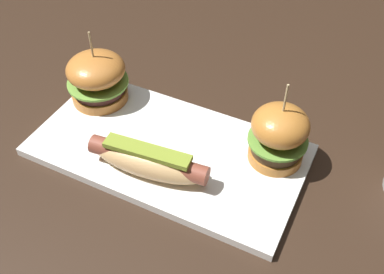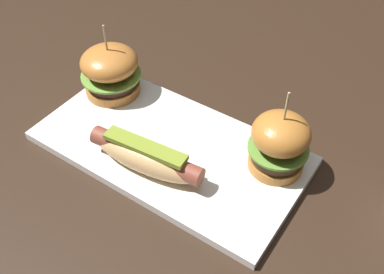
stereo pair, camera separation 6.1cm
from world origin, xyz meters
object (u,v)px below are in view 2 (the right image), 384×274
Objects in this scene: hot_dog at (146,157)px; slider_right at (279,143)px; platter_main at (170,148)px; slider_left at (110,71)px.

slider_right is at bearing 35.46° from hot_dog.
hot_dog is (0.00, -0.06, 0.03)m from platter_main.
hot_dog is 1.39× the size of slider_left.
slider_left reaches higher than platter_main.
slider_left reaches higher than hot_dog.
slider_left is (-0.16, 0.11, 0.02)m from hot_dog.
platter_main is 3.19× the size of slider_left.
slider_left is 0.94× the size of slider_right.
slider_right reaches higher than slider_left.
platter_main is 3.00× the size of slider_right.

